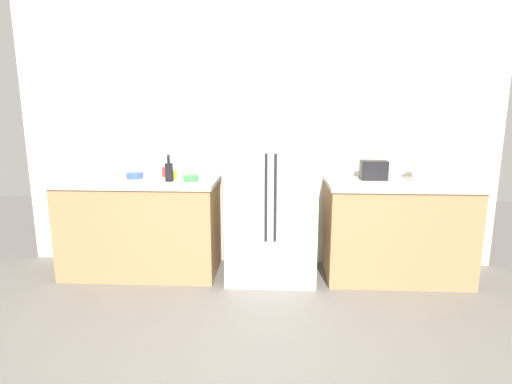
{
  "coord_description": "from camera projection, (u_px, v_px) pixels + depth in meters",
  "views": [
    {
      "loc": [
        0.21,
        -2.43,
        1.65
      ],
      "look_at": [
        0.06,
        0.45,
        1.04
      ],
      "focal_mm": 29.75,
      "sensor_mm": 36.0,
      "label": 1
    }
  ],
  "objects": [
    {
      "name": "rice_cooker",
      "position": [
        427.0,
        166.0,
        3.86
      ],
      "size": [
        0.25,
        0.25,
        0.33
      ],
      "color": "silver",
      "rests_on": "counter_right"
    },
    {
      "name": "bowl_b",
      "position": [
        191.0,
        178.0,
        3.97
      ],
      "size": [
        0.14,
        0.14,
        0.06
      ],
      "primitive_type": "cylinder",
      "color": "green",
      "rests_on": "counter_left"
    },
    {
      "name": "cup_a",
      "position": [
        166.0,
        172.0,
        4.21
      ],
      "size": [
        0.09,
        0.09,
        0.1
      ],
      "primitive_type": "cylinder",
      "color": "red",
      "rests_on": "counter_left"
    },
    {
      "name": "refrigerator",
      "position": [
        271.0,
        190.0,
        3.98
      ],
      "size": [
        0.83,
        0.72,
        1.7
      ],
      "color": "white",
      "rests_on": "ground_plane"
    },
    {
      "name": "kitchen_back_panel",
      "position": [
        258.0,
        119.0,
        4.26
      ],
      "size": [
        4.81,
        0.1,
        2.97
      ],
      "primitive_type": "cube",
      "color": "silver",
      "rests_on": "ground_plane"
    },
    {
      "name": "ground_plane",
      "position": [
        243.0,
        365.0,
        2.72
      ],
      "size": [
        9.62,
        9.62,
        0.0
      ],
      "primitive_type": "plane",
      "color": "slate"
    },
    {
      "name": "bowl_a",
      "position": [
        135.0,
        175.0,
        4.12
      ],
      "size": [
        0.16,
        0.16,
        0.06
      ],
      "primitive_type": "cylinder",
      "color": "blue",
      "rests_on": "counter_left"
    },
    {
      "name": "bottle_a",
      "position": [
        169.0,
        171.0,
        3.95
      ],
      "size": [
        0.07,
        0.07,
        0.25
      ],
      "color": "black",
      "rests_on": "counter_left"
    },
    {
      "name": "counter_right",
      "position": [
        396.0,
        230.0,
        4.02
      ],
      "size": [
        1.34,
        0.69,
        0.93
      ],
      "color": "tan",
      "rests_on": "ground_plane"
    },
    {
      "name": "toaster",
      "position": [
        374.0,
        170.0,
        4.03
      ],
      "size": [
        0.25,
        0.14,
        0.18
      ],
      "primitive_type": "cube",
      "color": "black",
      "rests_on": "counter_right"
    },
    {
      "name": "cup_b",
      "position": [
        173.0,
        174.0,
        4.12
      ],
      "size": [
        0.08,
        0.08,
        0.07
      ],
      "primitive_type": "cylinder",
      "color": "yellow",
      "rests_on": "counter_left"
    },
    {
      "name": "counter_left",
      "position": [
        142.0,
        226.0,
        4.15
      ],
      "size": [
        1.5,
        0.69,
        0.93
      ],
      "color": "tan",
      "rests_on": "ground_plane"
    }
  ]
}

